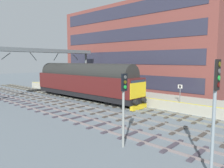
{
  "coord_description": "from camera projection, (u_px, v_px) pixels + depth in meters",
  "views": [
    {
      "loc": [
        -17.91,
        -16.51,
        5.02
      ],
      "look_at": [
        0.2,
        0.24,
        2.36
      ],
      "focal_mm": 34.88,
      "sensor_mm": 36.0,
      "label": 1
    }
  ],
  "objects": [
    {
      "name": "track_adjacent_west",
      "position": [
        89.0,
        109.0,
        22.19
      ],
      "size": [
        2.5,
        60.0,
        0.15
      ],
      "color": "slate",
      "rests_on": "ground"
    },
    {
      "name": "station_platform",
      "position": [
        132.0,
        97.0,
        27.33
      ],
      "size": [
        4.0,
        44.0,
        1.01
      ],
      "color": "#AEAC99",
      "rests_on": "ground"
    },
    {
      "name": "track_adjacent_far_west",
      "position": [
        64.0,
        115.0,
        19.99
      ],
      "size": [
        2.5,
        60.0,
        0.15
      ],
      "color": "gray",
      "rests_on": "ground"
    },
    {
      "name": "ground_plane",
      "position": [
        112.0,
        105.0,
        24.76
      ],
      "size": [
        140.0,
        140.0,
        0.0
      ],
      "primitive_type": "plane",
      "color": "slate",
      "rests_on": "ground"
    },
    {
      "name": "signal_post_near",
      "position": [
        215.0,
        102.0,
        9.01
      ],
      "size": [
        0.44,
        0.22,
        5.08
      ],
      "color": "gray",
      "rests_on": "ground"
    },
    {
      "name": "station_building",
      "position": [
        132.0,
        48.0,
        36.03
      ],
      "size": [
        5.35,
        28.42,
        14.08
      ],
      "color": "brown",
      "rests_on": "ground"
    },
    {
      "name": "track_main",
      "position": [
        112.0,
        104.0,
        24.75
      ],
      "size": [
        2.5,
        60.0,
        0.15
      ],
      "color": "gray",
      "rests_on": "ground"
    },
    {
      "name": "platform_number_sign",
      "position": [
        180.0,
        90.0,
        21.04
      ],
      "size": [
        0.1,
        0.44,
        1.7
      ],
      "color": "slate",
      "rests_on": "station_platform"
    },
    {
      "name": "overhead_footbridge",
      "position": [
        45.0,
        53.0,
        31.41
      ],
      "size": [
        15.82,
        2.0,
        6.69
      ],
      "color": "slate",
      "rests_on": "ground"
    },
    {
      "name": "diesel_locomotive",
      "position": [
        84.0,
        80.0,
        27.88
      ],
      "size": [
        2.74,
        17.62,
        4.68
      ],
      "color": "black",
      "rests_on": "ground"
    },
    {
      "name": "waiting_passenger",
      "position": [
        108.0,
        83.0,
        29.57
      ],
      "size": [
        0.46,
        0.46,
        1.64
      ],
      "rotation": [
        0.0,
        0.0,
        1.1
      ],
      "color": "#35322F",
      "rests_on": "station_platform"
    },
    {
      "name": "signal_post_mid",
      "position": [
        124.0,
        100.0,
        12.38
      ],
      "size": [
        0.44,
        0.22,
        4.3
      ],
      "color": "gray",
      "rests_on": "ground"
    }
  ]
}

